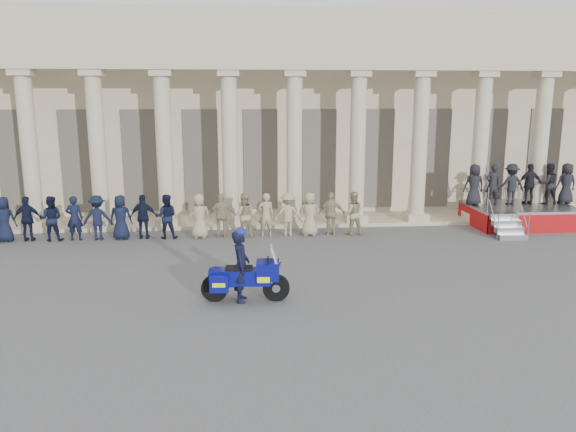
# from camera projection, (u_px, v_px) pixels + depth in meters

# --- Properties ---
(ground) EXTENTS (90.00, 90.00, 0.00)m
(ground) POSITION_uv_depth(u_px,v_px,m) (275.00, 291.00, 15.50)
(ground) COLOR #4D4D50
(ground) RESTS_ON ground
(building) EXTENTS (40.00, 12.50, 9.00)m
(building) POSITION_uv_depth(u_px,v_px,m) (257.00, 112.00, 28.94)
(building) COLOR #B9AB8B
(building) RESTS_ON ground
(officer_rank) EXTENTS (19.65, 0.64, 1.69)m
(officer_rank) POSITION_uv_depth(u_px,v_px,m) (104.00, 218.00, 20.96)
(officer_rank) COLOR black
(officer_rank) RESTS_ON ground
(reviewing_stand) EXTENTS (4.84, 4.03, 2.56)m
(reviewing_stand) POSITION_uv_depth(u_px,v_px,m) (522.00, 191.00, 23.29)
(reviewing_stand) COLOR gray
(reviewing_stand) RESTS_ON ground
(motorcycle) EXTENTS (2.33, 0.97, 1.49)m
(motorcycle) POSITION_uv_depth(u_px,v_px,m) (246.00, 277.00, 14.64)
(motorcycle) COLOR black
(motorcycle) RESTS_ON ground
(rider) EXTENTS (0.50, 0.72, 2.00)m
(rider) POSITION_uv_depth(u_px,v_px,m) (241.00, 265.00, 14.56)
(rider) COLOR black
(rider) RESTS_ON ground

